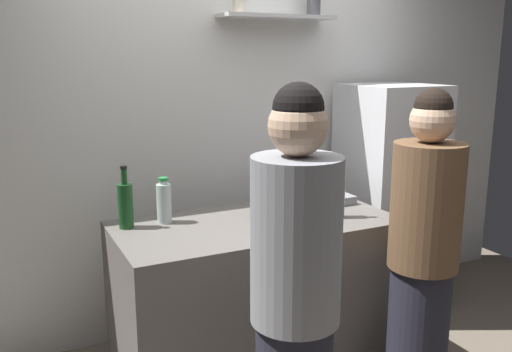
% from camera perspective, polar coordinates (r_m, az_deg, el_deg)
% --- Properties ---
extents(back_wall_assembly, '(4.80, 0.32, 2.60)m').
position_cam_1_polar(back_wall_assembly, '(3.64, -2.55, 4.94)').
color(back_wall_assembly, white).
rests_on(back_wall_assembly, ground).
extents(refrigerator, '(0.58, 0.60, 1.59)m').
position_cam_1_polar(refrigerator, '(3.93, 13.55, -2.41)').
color(refrigerator, white).
rests_on(refrigerator, ground).
extents(counter, '(1.51, 0.74, 0.91)m').
position_cam_1_polar(counter, '(3.12, 0.00, -12.69)').
color(counter, '#66605B').
rests_on(counter, ground).
extents(baking_pan, '(0.34, 0.24, 0.05)m').
position_cam_1_polar(baking_pan, '(3.33, 6.92, -2.42)').
color(baking_pan, gray).
rests_on(baking_pan, counter).
extents(utensil_holder, '(0.10, 0.10, 0.22)m').
position_cam_1_polar(utensil_holder, '(3.14, 2.58, -2.51)').
color(utensil_holder, '#B2B2B7').
rests_on(utensil_holder, counter).
extents(wine_bottle_dark_glass, '(0.07, 0.07, 0.33)m').
position_cam_1_polar(wine_bottle_dark_glass, '(3.03, 0.17, -1.87)').
color(wine_bottle_dark_glass, black).
rests_on(wine_bottle_dark_glass, counter).
extents(wine_bottle_amber_glass, '(0.07, 0.07, 0.31)m').
position_cam_1_polar(wine_bottle_amber_glass, '(2.73, 3.93, -3.62)').
color(wine_bottle_amber_glass, '#472814').
rests_on(wine_bottle_amber_glass, counter).
extents(wine_bottle_green_glass, '(0.08, 0.08, 0.33)m').
position_cam_1_polar(wine_bottle_green_glass, '(2.89, -13.44, -2.86)').
color(wine_bottle_green_glass, '#19471E').
rests_on(wine_bottle_green_glass, counter).
extents(wine_bottle_pale_glass, '(0.07, 0.07, 0.32)m').
position_cam_1_polar(wine_bottle_pale_glass, '(3.03, 8.63, -2.13)').
color(wine_bottle_pale_glass, '#B2BFB2').
rests_on(wine_bottle_pale_glass, counter).
extents(water_bottle_plastic, '(0.08, 0.08, 0.25)m').
position_cam_1_polar(water_bottle_plastic, '(2.95, -9.56, -2.71)').
color(water_bottle_plastic, silver).
rests_on(water_bottle_plastic, counter).
extents(person_grey_hoodie, '(0.34, 0.34, 1.69)m').
position_cam_1_polar(person_grey_hoodie, '(2.14, 4.08, -13.67)').
color(person_grey_hoodie, '#262633').
rests_on(person_grey_hoodie, ground).
extents(person_brown_jacket, '(0.34, 0.34, 1.64)m').
position_cam_1_polar(person_brown_jacket, '(2.82, 16.96, -8.30)').
color(person_brown_jacket, '#262633').
rests_on(person_brown_jacket, ground).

